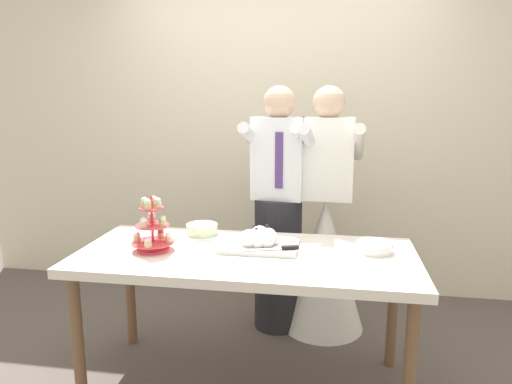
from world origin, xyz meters
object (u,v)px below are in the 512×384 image
(dessert_table, at_px, (246,266))
(person_bride, at_px, (325,247))
(plate_stack, at_px, (374,247))
(round_cake, at_px, (202,230))
(main_cake_tray, at_px, (260,240))
(person_groom, at_px, (278,223))
(cupcake_stand, at_px, (153,229))

(dessert_table, relative_size, person_bride, 1.08)
(plate_stack, xyz_separation_m, round_cake, (-0.99, 0.14, 0.01))
(person_bride, bearing_deg, round_cake, -146.06)
(main_cake_tray, distance_m, plate_stack, 0.62)
(main_cake_tray, relative_size, person_groom, 0.26)
(round_cake, bearing_deg, person_bride, 33.94)
(dessert_table, distance_m, cupcake_stand, 0.54)
(main_cake_tray, distance_m, person_bride, 0.78)
(round_cake, bearing_deg, cupcake_stand, -121.10)
(cupcake_stand, relative_size, main_cake_tray, 0.71)
(dessert_table, xyz_separation_m, plate_stack, (0.68, 0.12, 0.10))
(person_groom, distance_m, person_bride, 0.36)
(person_groom, bearing_deg, round_cake, -132.04)
(plate_stack, relative_size, person_groom, 0.12)
(main_cake_tray, bearing_deg, person_bride, 61.97)
(plate_stack, xyz_separation_m, person_bride, (-0.27, 0.62, -0.22))
(person_groom, bearing_deg, plate_stack, -45.23)
(cupcake_stand, relative_size, round_cake, 1.27)
(dessert_table, bearing_deg, cupcake_stand, -174.63)
(cupcake_stand, distance_m, round_cake, 0.37)
(cupcake_stand, bearing_deg, main_cake_tray, 13.91)
(cupcake_stand, relative_size, person_bride, 0.18)
(main_cake_tray, xyz_separation_m, plate_stack, (0.62, 0.03, -0.01))
(main_cake_tray, xyz_separation_m, person_bride, (0.35, 0.65, -0.23))
(dessert_table, bearing_deg, person_bride, 61.31)
(round_cake, bearing_deg, plate_stack, -7.87)
(dessert_table, distance_m, person_bride, 0.86)
(dessert_table, distance_m, round_cake, 0.42)
(plate_stack, height_order, person_bride, person_bride)
(main_cake_tray, height_order, round_cake, main_cake_tray)
(person_groom, bearing_deg, person_bride, 6.41)
(cupcake_stand, xyz_separation_m, plate_stack, (1.17, 0.17, -0.09))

